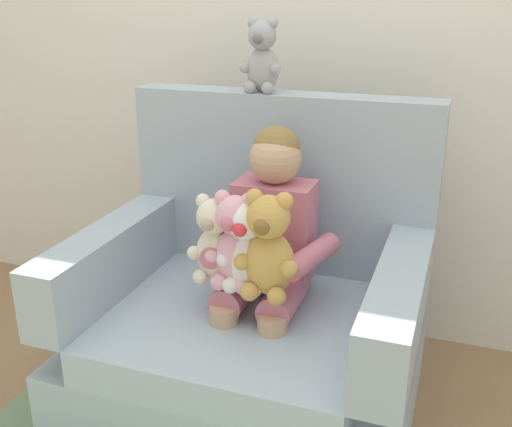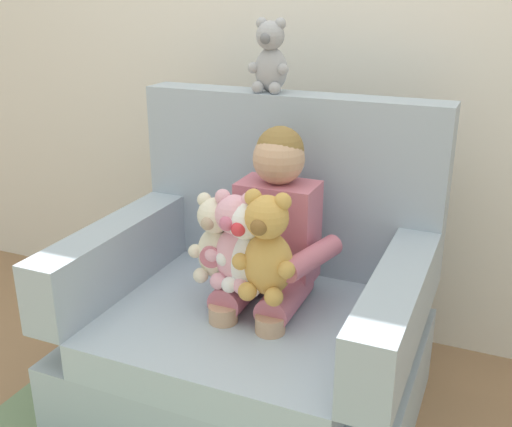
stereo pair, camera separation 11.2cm
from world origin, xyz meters
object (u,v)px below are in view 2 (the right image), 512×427
at_px(plush_honey, 267,248).
at_px(plush_pink, 236,242).
at_px(plush_white, 246,247).
at_px(plush_cream, 216,241).
at_px(armchair, 256,321).
at_px(seated_child, 270,242).
at_px(plush_grey_on_backrest, 270,58).

relative_size(plush_honey, plush_pink, 1.08).
height_order(plush_white, plush_honey, plush_honey).
bearing_deg(plush_honey, plush_white, 147.42).
xyz_separation_m(plush_cream, plush_honey, (0.19, -0.04, 0.02)).
xyz_separation_m(armchair, plush_honey, (0.10, -0.16, 0.35)).
distance_m(seated_child, plush_white, 0.16).
xyz_separation_m(armchair, plush_pink, (-0.01, -0.13, 0.34)).
bearing_deg(seated_child, plush_grey_on_backrest, 119.63).
relative_size(seated_child, plush_honey, 2.45).
relative_size(seated_child, plush_pink, 2.64).
xyz_separation_m(seated_child, plush_pink, (-0.06, -0.14, 0.04)).
relative_size(seated_child, plush_white, 2.76).
xyz_separation_m(plush_white, plush_cream, (-0.11, 0.02, -0.01)).
bearing_deg(plush_pink, plush_white, -7.82).
height_order(plush_white, plush_grey_on_backrest, plush_grey_on_backrest).
bearing_deg(plush_grey_on_backrest, plush_white, -62.17).
xyz_separation_m(plush_honey, plush_grey_on_backrest, (-0.18, 0.47, 0.50)).
distance_m(armchair, plush_white, 0.36).
distance_m(seated_child, plush_honey, 0.19).
height_order(armchair, seated_child, armchair).
bearing_deg(plush_white, plush_honey, -13.09).
bearing_deg(plush_honey, seated_child, 89.40).
distance_m(armchair, plush_cream, 0.36).
height_order(armchair, plush_pink, armchair).
bearing_deg(plush_honey, plush_grey_on_backrest, 92.04).
bearing_deg(plush_grey_on_backrest, plush_cream, -76.59).
height_order(seated_child, plush_honey, seated_child).
distance_m(plush_honey, plush_pink, 0.12).
bearing_deg(plush_pink, plush_honey, -8.34).
bearing_deg(plush_pink, plush_cream, 174.35).
bearing_deg(armchair, plush_white, -79.05).
distance_m(armchair, plush_honey, 0.40).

